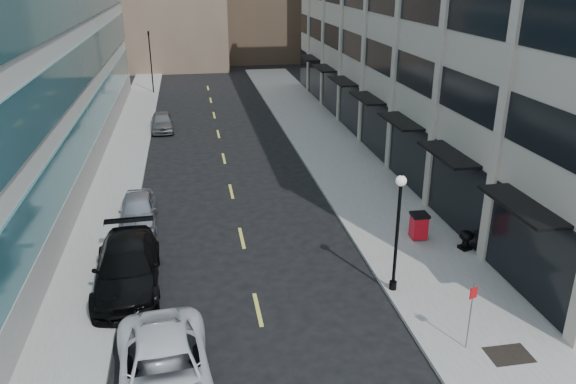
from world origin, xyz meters
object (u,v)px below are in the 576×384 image
object	(u,v)px
car_silver_sedan	(138,210)
urn_planter	(466,238)
car_white_van	(165,373)
trash_bin	(419,225)
car_grey_sedan	(162,122)
lamppost	(398,223)
sign_post	(471,307)
car_black_pickup	(127,267)
traffic_signal	(149,35)

from	to	relation	value
car_silver_sedan	urn_planter	bearing A→B (deg)	-22.65
car_white_van	urn_planter	bearing A→B (deg)	23.61
trash_bin	urn_planter	xyz separation A→B (m)	(1.65, -1.37, -0.13)
car_grey_sedan	lamppost	xyz separation A→B (m)	(9.49, -25.52, 2.26)
trash_bin	sign_post	xyz separation A→B (m)	(-1.55, -7.89, 0.90)
car_black_pickup	trash_bin	distance (m)	12.88
car_grey_sedan	car_silver_sedan	bearing A→B (deg)	-94.72
traffic_signal	lamppost	size ratio (longest dim) A/B	1.46
car_white_van	trash_bin	bearing A→B (deg)	31.82
car_black_pickup	sign_post	xyz separation A→B (m)	(11.20, -6.08, 0.84)
car_silver_sedan	sign_post	xyz separation A→B (m)	(11.20, -12.04, 0.98)
car_black_pickup	urn_planter	xyz separation A→B (m)	(14.40, 0.44, -0.20)
car_silver_sedan	car_black_pickup	bearing A→B (deg)	-91.68
lamppost	car_black_pickup	bearing A→B (deg)	167.77
lamppost	traffic_signal	bearing A→B (deg)	105.21
car_grey_sedan	trash_bin	bearing A→B (deg)	-63.25
sign_post	urn_planter	distance (m)	7.34
car_white_van	car_silver_sedan	bearing A→B (deg)	92.71
traffic_signal	trash_bin	world-z (taller)	traffic_signal
car_white_van	car_silver_sedan	world-z (taller)	car_white_van
car_white_van	car_grey_sedan	world-z (taller)	car_white_van
trash_bin	car_silver_sedan	bearing A→B (deg)	163.67
car_black_pickup	urn_planter	size ratio (longest dim) A/B	6.94
car_silver_sedan	trash_bin	bearing A→B (deg)	-19.71
car_black_pickup	car_grey_sedan	distance (m)	23.34
car_white_van	lamppost	size ratio (longest dim) A/B	1.23
car_grey_sedan	car_white_van	bearing A→B (deg)	-90.79
car_silver_sedan	car_grey_sedan	size ratio (longest dim) A/B	1.05
car_grey_sedan	trash_bin	distance (m)	24.70
traffic_signal	car_silver_sedan	world-z (taller)	traffic_signal
traffic_signal	car_grey_sedan	size ratio (longest dim) A/B	1.69
car_black_pickup	lamppost	size ratio (longest dim) A/B	1.26
car_grey_sedan	lamppost	distance (m)	27.31
traffic_signal	car_black_pickup	size ratio (longest dim) A/B	1.15
sign_post	car_silver_sedan	bearing A→B (deg)	116.82
trash_bin	lamppost	distance (m)	5.26
car_white_van	car_grey_sedan	size ratio (longest dim) A/B	1.43
traffic_signal	car_black_pickup	world-z (taller)	traffic_signal
urn_planter	sign_post	bearing A→B (deg)	-116.13
car_white_van	lamppost	xyz separation A→B (m)	(8.50, 4.24, 2.14)
traffic_signal	car_silver_sedan	size ratio (longest dim) A/B	1.61
car_grey_sedan	trash_bin	world-z (taller)	car_grey_sedan
traffic_signal	car_black_pickup	distance (m)	37.85
sign_post	lamppost	bearing A→B (deg)	89.69
car_black_pickup	lamppost	world-z (taller)	lamppost
car_silver_sedan	lamppost	xyz separation A→B (m)	(10.10, -8.15, 2.22)
traffic_signal	car_silver_sedan	bearing A→B (deg)	-88.73
car_silver_sedan	lamppost	bearing A→B (deg)	-40.59
car_grey_sedan	sign_post	distance (m)	31.27
car_grey_sedan	urn_planter	bearing A→B (deg)	-61.62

